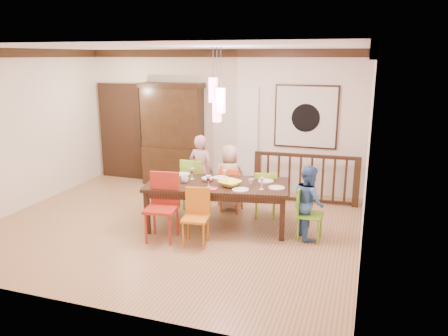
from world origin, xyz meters
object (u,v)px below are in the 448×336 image
(dining_table, at_px, (217,188))
(china_hutch, at_px, (173,135))
(chair_far_left, at_px, (196,180))
(person_end_right, at_px, (308,202))
(person_far_mid, at_px, (230,177))
(person_far_left, at_px, (201,171))
(chair_end_right, at_px, (310,210))
(balustrade, at_px, (306,178))

(dining_table, distance_m, china_hutch, 2.72)
(chair_far_left, bearing_deg, china_hutch, -47.71)
(chair_far_left, relative_size, person_end_right, 0.82)
(person_far_mid, xyz_separation_m, person_end_right, (1.55, -0.86, -0.03))
(chair_far_left, distance_m, person_far_left, 0.20)
(person_far_mid, relative_size, person_end_right, 1.05)
(chair_far_left, xyz_separation_m, person_far_left, (0.06, 0.13, 0.14))
(chair_end_right, bearing_deg, chair_far_left, 72.63)
(person_far_mid, height_order, person_end_right, person_far_mid)
(chair_end_right, height_order, balustrade, balustrade)
(person_far_left, bearing_deg, balustrade, -147.33)
(balustrade, relative_size, person_end_right, 1.73)
(chair_far_left, height_order, china_hutch, china_hutch)
(chair_far_left, xyz_separation_m, person_end_right, (2.17, -0.72, 0.03))
(chair_end_right, relative_size, balustrade, 0.41)
(chair_end_right, relative_size, person_far_mid, 0.68)
(person_far_left, relative_size, person_far_mid, 1.13)
(person_end_right, bearing_deg, dining_table, 61.93)
(person_far_mid, bearing_deg, chair_far_left, -12.14)
(balustrade, bearing_deg, chair_far_left, -156.36)
(balustrade, bearing_deg, person_far_left, -159.06)
(china_hutch, bearing_deg, person_far_mid, -34.71)
(chair_far_left, relative_size, person_far_left, 0.70)
(dining_table, height_order, chair_far_left, chair_far_left)
(chair_end_right, xyz_separation_m, person_far_left, (-2.16, 0.94, 0.21))
(china_hutch, distance_m, person_end_right, 3.83)
(chair_far_left, height_order, person_end_right, person_end_right)
(chair_far_left, bearing_deg, person_end_right, 164.85)
(person_end_right, bearing_deg, chair_end_right, -179.97)
(dining_table, height_order, chair_end_right, chair_end_right)
(chair_end_right, distance_m, person_far_left, 2.36)
(china_hutch, xyz_separation_m, balustrade, (2.94, -0.35, -0.62))
(dining_table, relative_size, china_hutch, 1.10)
(person_far_left, height_order, person_far_mid, person_far_left)
(china_hutch, height_order, person_far_mid, china_hutch)
(balustrade, relative_size, person_far_left, 1.47)
(person_far_mid, bearing_deg, balustrade, -173.15)
(chair_far_left, height_order, person_far_mid, person_far_mid)
(chair_far_left, xyz_separation_m, balustrade, (1.89, 0.95, -0.05))
(dining_table, height_order, china_hutch, china_hutch)
(person_far_left, bearing_deg, chair_far_left, 76.18)
(dining_table, xyz_separation_m, person_far_mid, (-0.07, 0.89, -0.07))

